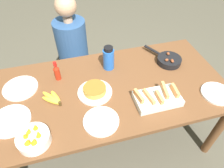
# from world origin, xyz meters

# --- Properties ---
(ground_plane) EXTENTS (14.00, 14.00, 0.00)m
(ground_plane) POSITION_xyz_m (0.00, 0.00, 0.00)
(ground_plane) COLOR #565142
(dining_table) EXTENTS (1.75, 0.88, 0.71)m
(dining_table) POSITION_xyz_m (0.00, 0.00, 0.62)
(dining_table) COLOR brown
(dining_table) RESTS_ON ground_plane
(banana_bunch) EXTENTS (0.15, 0.17, 0.04)m
(banana_bunch) POSITION_xyz_m (-0.44, -0.02, 0.73)
(banana_bunch) COLOR yellow
(banana_bunch) RESTS_ON dining_table
(melon_tray) EXTENTS (0.32, 0.19, 0.09)m
(melon_tray) POSITION_xyz_m (0.27, -0.22, 0.74)
(melon_tray) COLOR silver
(melon_tray) RESTS_ON dining_table
(skillet) EXTENTS (0.24, 0.35, 0.08)m
(skillet) POSITION_xyz_m (0.54, 0.15, 0.74)
(skillet) COLOR black
(skillet) RESTS_ON dining_table
(frittata_plate_center) EXTENTS (0.25, 0.25, 0.06)m
(frittata_plate_center) POSITION_xyz_m (-0.14, -0.03, 0.74)
(frittata_plate_center) COLOR white
(frittata_plate_center) RESTS_ON dining_table
(empty_plate_near_front) EXTENTS (0.26, 0.26, 0.02)m
(empty_plate_near_front) POSITION_xyz_m (-0.67, 0.16, 0.72)
(empty_plate_near_front) COLOR white
(empty_plate_near_front) RESTS_ON dining_table
(empty_plate_far_left) EXTENTS (0.23, 0.23, 0.02)m
(empty_plate_far_left) POSITION_xyz_m (0.72, -0.27, 0.72)
(empty_plate_far_left) COLOR white
(empty_plate_far_left) RESTS_ON dining_table
(empty_plate_far_right) EXTENTS (0.26, 0.26, 0.02)m
(empty_plate_far_right) POSITION_xyz_m (-0.72, -0.13, 0.72)
(empty_plate_far_right) COLOR white
(empty_plate_far_right) RESTS_ON dining_table
(empty_plate_mid_edge) EXTENTS (0.23, 0.23, 0.02)m
(empty_plate_mid_edge) POSITION_xyz_m (-0.15, -0.29, 0.72)
(empty_plate_mid_edge) COLOR white
(empty_plate_mid_edge) RESTS_ON dining_table
(fruit_bowl_mango) EXTENTS (0.20, 0.20, 0.12)m
(fruit_bowl_mango) POSITION_xyz_m (-0.56, -0.32, 0.75)
(fruit_bowl_mango) COLOR white
(fruit_bowl_mango) RESTS_ON dining_table
(water_bottle) EXTENTS (0.09, 0.09, 0.20)m
(water_bottle) POSITION_xyz_m (0.03, 0.23, 0.81)
(water_bottle) COLOR blue
(water_bottle) RESTS_ON dining_table
(hot_sauce_bottle) EXTENTS (0.05, 0.05, 0.16)m
(hot_sauce_bottle) POSITION_xyz_m (-0.38, 0.20, 0.78)
(hot_sauce_bottle) COLOR #B72814
(hot_sauce_bottle) RESTS_ON dining_table
(person_figure) EXTENTS (0.33, 0.33, 1.16)m
(person_figure) POSITION_xyz_m (-0.22, 0.69, 0.49)
(person_figure) COLOR black
(person_figure) RESTS_ON ground_plane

